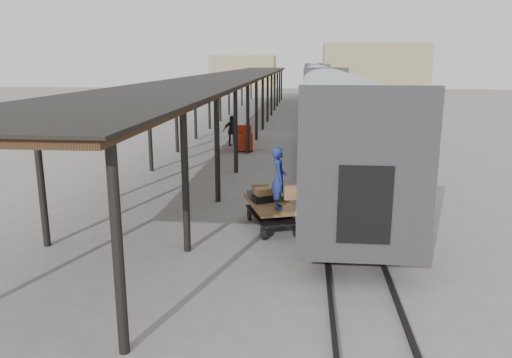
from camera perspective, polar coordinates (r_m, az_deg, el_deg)
The scene contains 11 objects.
ground at distance 15.83m, azimuth -1.37°, elevation -5.71°, with size 160.00×160.00×0.00m, color slate.
train at distance 48.72m, azimuth 7.28°, elevation 10.41°, with size 3.45×76.01×4.01m.
canopy at distance 39.20m, azimuth -2.15°, elevation 11.71°, with size 4.90×64.30×4.15m.
rails at distance 49.13m, azimuth 7.19°, elevation 7.35°, with size 1.54×150.00×0.12m.
building_far at distance 93.64m, azimuth 13.34°, elevation 12.37°, with size 18.00×10.00×8.00m, color tan.
building_left at distance 97.58m, azimuth -1.44°, elevation 12.16°, with size 12.00×8.00×6.00m, color tan.
baggage_cart at distance 15.69m, azimuth 1.76°, elevation -3.39°, with size 1.96×2.68×0.86m.
suitcase_stack at distance 15.87m, azimuth 1.00°, elevation -1.73°, with size 1.33×1.30×0.45m.
luggage_tug at distance 29.43m, azimuth -1.39°, elevation 4.56°, with size 1.20×1.72×1.40m.
porter at distance 14.75m, azimuth 2.59°, elevation 0.10°, with size 0.68×0.44×1.86m, color navy.
pedestrian at distance 30.87m, azimuth -2.75°, elevation 5.51°, with size 1.10×0.46×1.87m, color black.
Camera 1 is at (1.82, -14.84, 5.19)m, focal length 35.00 mm.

